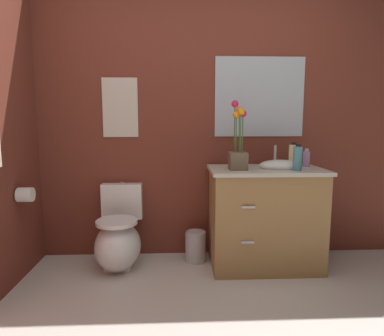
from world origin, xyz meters
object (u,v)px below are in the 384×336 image
vanity_cabinet (265,216)px  soap_bottle (298,158)px  hand_wash_bottle (293,156)px  wall_poster (120,108)px  toilet (119,239)px  flower_vase (238,149)px  lotion_bottle (306,158)px  wall_mirror (260,97)px  trash_bin (196,246)px  toilet_paper_roll (25,195)px

vanity_cabinet → soap_bottle: soap_bottle is taller
hand_wash_bottle → wall_poster: wall_poster is taller
toilet → flower_vase: size_ratio=1.25×
hand_wash_bottle → vanity_cabinet: bearing=178.6°
flower_vase → wall_poster: wall_poster is taller
lotion_bottle → wall_mirror: size_ratio=0.19×
lotion_bottle → soap_bottle: bearing=-124.8°
soap_bottle → hand_wash_bottle: size_ratio=0.97×
vanity_cabinet → lotion_bottle: (0.37, 0.10, 0.48)m
trash_bin → soap_bottle: bearing=-17.4°
lotion_bottle → toilet_paper_roll: bearing=-173.3°
vanity_cabinet → wall_poster: size_ratio=1.99×
toilet → wall_poster: bearing=90.0°
vanity_cabinet → toilet: bearing=178.8°
flower_vase → lotion_bottle: flower_vase is taller
hand_wash_bottle → wall_mirror: bearing=126.3°
lotion_bottle → flower_vase: bearing=-164.1°
toilet → flower_vase: (0.99, -0.11, 0.78)m
vanity_cabinet → wall_poster: wall_poster is taller
soap_bottle → wall_poster: (-1.45, 0.43, 0.41)m
hand_wash_bottle → wall_mirror: (-0.22, 0.30, 0.50)m
wall_poster → wall_mirror: (1.24, 0.00, 0.10)m
vanity_cabinet → hand_wash_bottle: size_ratio=4.69×
toilet → wall_poster: (0.00, 0.27, 1.11)m
wall_mirror → toilet_paper_roll: 2.10m
trash_bin → toilet_paper_roll: (-1.32, -0.28, 0.54)m
toilet → vanity_cabinet: bearing=-1.2°
hand_wash_bottle → wall_poster: bearing=168.4°
hand_wash_bottle → toilet_paper_roll: bearing=-175.6°
toilet → toilet_paper_roll: 0.82m
lotion_bottle → wall_poster: (-1.61, 0.20, 0.44)m
trash_bin → vanity_cabinet: bearing=-10.7°
toilet → wall_poster: wall_poster is taller
toilet → wall_mirror: size_ratio=0.86×
vanity_cabinet → soap_bottle: bearing=-33.7°
soap_bottle → lotion_bottle: bearing=55.2°
trash_bin → wall_mirror: wall_mirror is taller
toilet_paper_roll → lotion_bottle: bearing=6.7°
vanity_cabinet → flower_vase: size_ratio=1.87×
soap_bottle → wall_mirror: 0.70m
soap_bottle → wall_mirror: (-0.21, 0.43, 0.50)m
toilet → wall_poster: size_ratio=1.34×
wall_poster → toilet_paper_roll: size_ratio=4.70×
flower_vase → hand_wash_bottle: (0.47, 0.07, -0.07)m
flower_vase → trash_bin: (-0.33, 0.19, -0.88)m
wall_poster → wall_mirror: size_ratio=0.65×
flower_vase → wall_mirror: 0.62m
flower_vase → toilet_paper_roll: bearing=-176.9°
flower_vase → soap_bottle: 0.47m
soap_bottle → wall_poster: size_ratio=0.41×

